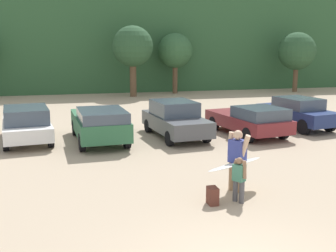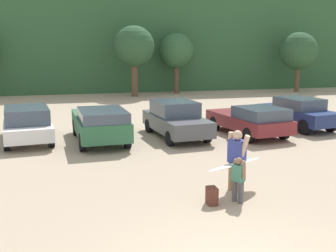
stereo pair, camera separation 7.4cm
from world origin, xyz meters
name	(u,v)px [view 1 (the left image)]	position (x,y,z in m)	size (l,w,h in m)	color
hillside_ridge	(96,41)	(0.00, 34.70, 4.31)	(108.00, 12.00, 8.61)	#2D5633
tree_right	(133,47)	(2.16, 26.03, 3.81)	(3.13, 3.13, 5.43)	brown
tree_far_right	(175,51)	(5.87, 27.36, 3.47)	(2.83, 2.83, 4.93)	brown
tree_far_left	(297,51)	(16.20, 26.10, 3.42)	(3.16, 3.16, 5.02)	brown
parked_car_white	(26,123)	(-4.60, 11.67, 0.78)	(2.34, 4.46, 1.48)	white
parked_car_forest_green	(100,123)	(-1.66, 10.85, 0.81)	(2.20, 4.70, 1.48)	#2D6642
parked_car_dark_gray	(175,119)	(1.63, 11.14, 0.80)	(2.27, 4.46, 1.58)	#4C4F54
parked_car_maroon	(250,120)	(4.94, 10.64, 0.72)	(2.61, 4.62, 1.36)	maroon
parked_car_navy	(297,112)	(7.88, 11.73, 0.78)	(2.44, 4.47, 1.48)	navy
person_adult	(237,157)	(1.51, 4.04, 0.97)	(0.51, 0.69, 1.71)	#8C6B4C
person_child	(239,177)	(1.24, 3.26, 0.67)	(0.35, 0.48, 1.18)	#4C4C51
surfboard_white	(235,164)	(1.40, 3.89, 0.82)	(2.10, 1.49, 0.22)	white
backpack_dropped	(213,196)	(0.54, 3.26, 0.22)	(0.24, 0.34, 0.45)	#592D23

